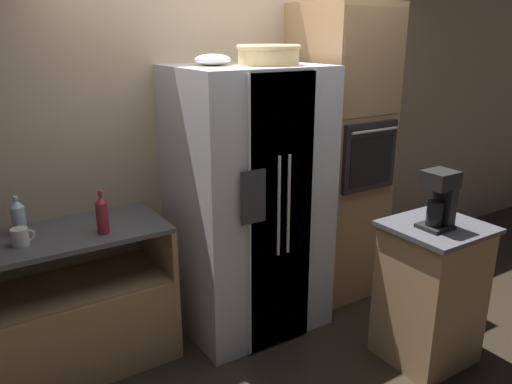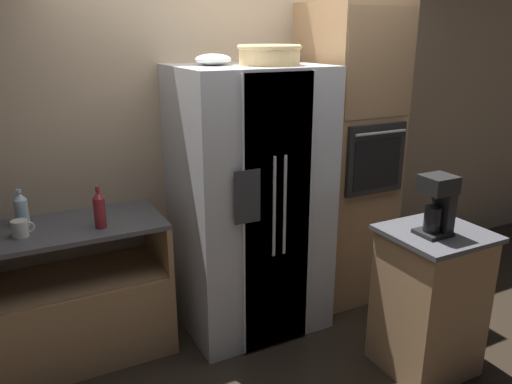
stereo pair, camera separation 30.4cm
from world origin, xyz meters
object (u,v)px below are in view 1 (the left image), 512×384
object	(u,v)px
bottle_short	(18,217)
mug	(20,237)
wicker_basket	(268,54)
fruit_bowl	(213,60)
wall_oven	(338,155)
bottle_tall	(102,215)
coffee_maker	(441,197)
refrigerator	(249,202)

from	to	relation	value
bottle_short	mug	world-z (taller)	bottle_short
wicker_basket	bottle_short	xyz separation A→B (m)	(-1.55, 0.32, -0.91)
fruit_bowl	mug	size ratio (longest dim) A/B	1.80
wall_oven	bottle_tall	bearing A→B (deg)	-177.51
wall_oven	fruit_bowl	world-z (taller)	wall_oven
coffee_maker	bottle_short	bearing A→B (deg)	149.14
bottle_tall	coffee_maker	size ratio (longest dim) A/B	0.74
coffee_maker	mug	bearing A→B (deg)	152.94
wicker_basket	mug	size ratio (longest dim) A/B	3.20
wall_oven	bottle_short	xyz separation A→B (m)	(-2.33, 0.16, -0.11)
fruit_bowl	bottle_tall	distance (m)	1.18
refrigerator	bottle_short	bearing A→B (deg)	170.74
wicker_basket	coffee_maker	distance (m)	1.39
wall_oven	mug	bearing A→B (deg)	-179.69
mug	coffee_maker	bearing A→B (deg)	-27.06
wicker_basket	bottle_tall	size ratio (longest dim) A/B	1.57
refrigerator	wall_oven	xyz separation A→B (m)	(0.88, 0.07, 0.21)
bottle_short	bottle_tall	bearing A→B (deg)	-30.19
bottle_tall	mug	distance (m)	0.45
fruit_bowl	coffee_maker	world-z (taller)	fruit_bowl
wall_oven	coffee_maker	world-z (taller)	wall_oven
wall_oven	mug	size ratio (longest dim) A/B	17.67
wall_oven	bottle_short	world-z (taller)	wall_oven
bottle_short	coffee_maker	xyz separation A→B (m)	(2.15, -1.28, 0.10)
refrigerator	mug	distance (m)	1.47
refrigerator	coffee_maker	size ratio (longest dim) A/B	5.22
wicker_basket	mug	world-z (taller)	wicker_basket
wall_oven	bottle_tall	xyz separation A→B (m)	(-1.91, -0.08, -0.10)
refrigerator	bottle_tall	distance (m)	1.03
mug	bottle_short	bearing A→B (deg)	83.07
fruit_bowl	bottle_short	xyz separation A→B (m)	(-1.23, 0.17, -0.87)
bottle_tall	bottle_short	distance (m)	0.49
mug	wall_oven	bearing A→B (deg)	0.31
refrigerator	wall_oven	bearing A→B (deg)	4.74
wicker_basket	mug	distance (m)	1.85
refrigerator	bottle_tall	size ratio (longest dim) A/B	7.09
refrigerator	wicker_basket	xyz separation A→B (m)	(0.10, -0.08, 1.01)
fruit_bowl	coffee_maker	distance (m)	1.64
wicker_basket	coffee_maker	xyz separation A→B (m)	(0.60, -0.97, -0.80)
wicker_basket	refrigerator	bearing A→B (deg)	141.18
wicker_basket	fruit_bowl	world-z (taller)	wicker_basket
wicker_basket	bottle_short	size ratio (longest dim) A/B	1.74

